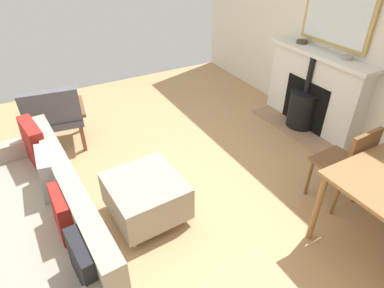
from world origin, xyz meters
name	(u,v)px	position (x,y,z in m)	size (l,w,h in m)	color
ground_plane	(125,191)	(0.00, 0.00, 0.00)	(5.61, 5.54, 0.01)	tan
wall_left	(349,15)	(-2.81, 0.00, 1.41)	(0.12, 5.54, 2.82)	silver
fireplace	(312,94)	(-2.58, -0.08, 0.45)	(0.57, 1.46, 1.00)	#9E7A5B
mirror_over_mantel	(341,0)	(-2.72, -0.08, 1.57)	(0.04, 0.94, 1.00)	tan
mantel_bowl_near	(302,42)	(-2.63, -0.45, 1.03)	(0.14, 0.14, 0.04)	#47382D
mantel_bowl_far	(347,57)	(-2.63, 0.24, 1.03)	(0.12, 0.12, 0.04)	#9E9384
sofa	(33,230)	(0.85, 0.46, 0.35)	(1.02, 2.00, 0.85)	#B2B2B7
ottoman	(146,195)	(-0.07, 0.43, 0.25)	(0.65, 0.69, 0.42)	#B2B2B7
armchair_accent	(54,114)	(0.40, -1.11, 0.47)	(0.75, 0.68, 0.83)	brown
dining_chair_near_fireplace	(349,161)	(-1.74, 1.16, 0.50)	(0.42, 0.42, 0.85)	brown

